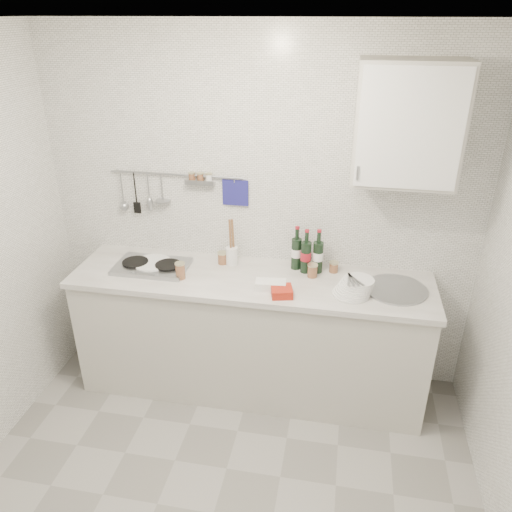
{
  "coord_description": "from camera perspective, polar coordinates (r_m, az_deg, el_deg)",
  "views": [
    {
      "loc": [
        0.58,
        -1.79,
        2.54
      ],
      "look_at": [
        0.07,
        0.9,
        1.18
      ],
      "focal_mm": 35.0,
      "sensor_mm": 36.0,
      "label": 1
    }
  ],
  "objects": [
    {
      "name": "wine_bottles",
      "position": [
        3.39,
        5.83,
        0.67
      ],
      "size": [
        0.22,
        0.11,
        0.31
      ],
      "rotation": [
        0.0,
        0.0,
        -0.18
      ],
      "color": "black",
      "rests_on": "counter"
    },
    {
      "name": "strawberry_punnet",
      "position": [
        3.14,
        2.95,
        -4.08
      ],
      "size": [
        0.16,
        0.16,
        0.05
      ],
      "primitive_type": "cube",
      "rotation": [
        0.0,
        0.0,
        0.24
      ],
      "color": "#B52814",
      "rests_on": "counter"
    },
    {
      "name": "utensil_crock",
      "position": [
        3.5,
        -2.78,
        0.29
      ],
      "size": [
        0.08,
        0.08,
        0.35
      ],
      "rotation": [
        0.0,
        0.0,
        0.06
      ],
      "color": "white",
      "rests_on": "counter"
    },
    {
      "name": "jar_d",
      "position": [
        3.35,
        -8.65,
        -1.66
      ],
      "size": [
        0.07,
        0.07,
        0.12
      ],
      "rotation": [
        0.0,
        0.0,
        0.26
      ],
      "color": "brown",
      "rests_on": "counter"
    },
    {
      "name": "back_wall",
      "position": [
        3.49,
        0.31,
        4.68
      ],
      "size": [
        3.0,
        0.02,
        2.5
      ],
      "primitive_type": "cube",
      "color": "silver",
      "rests_on": "floor"
    },
    {
      "name": "butter_dish",
      "position": [
        3.21,
        1.69,
        -3.35
      ],
      "size": [
        0.2,
        0.12,
        0.06
      ],
      "primitive_type": "cube",
      "rotation": [
        0.0,
        0.0,
        0.1
      ],
      "color": "white",
      "rests_on": "counter"
    },
    {
      "name": "jar_b",
      "position": [
        3.45,
        8.88,
        -1.24
      ],
      "size": [
        0.06,
        0.06,
        0.07
      ],
      "rotation": [
        0.0,
        0.0,
        -0.14
      ],
      "color": "brown",
      "rests_on": "counter"
    },
    {
      "name": "jar_a",
      "position": [
        3.53,
        -3.86,
        -0.21
      ],
      "size": [
        0.07,
        0.07,
        0.09
      ],
      "rotation": [
        0.0,
        0.0,
        0.38
      ],
      "color": "brown",
      "rests_on": "counter"
    },
    {
      "name": "jar_c",
      "position": [
        3.36,
        6.46,
        -1.65
      ],
      "size": [
        0.07,
        0.07,
        0.09
      ],
      "rotation": [
        0.0,
        0.0,
        0.07
      ],
      "color": "brown",
      "rests_on": "counter"
    },
    {
      "name": "counter",
      "position": [
        3.62,
        -0.48,
        -9.19
      ],
      "size": [
        2.44,
        0.64,
        0.96
      ],
      "color": "#B4B0A6",
      "rests_on": "floor"
    },
    {
      "name": "wall_rail",
      "position": [
        3.54,
        -9.4,
        7.72
      ],
      "size": [
        0.98,
        0.09,
        0.34
      ],
      "color": "#93969B",
      "rests_on": "back_wall"
    },
    {
      "name": "wall_cabinet",
      "position": [
        3.08,
        16.94,
        14.28
      ],
      "size": [
        0.6,
        0.38,
        0.7
      ],
      "color": "#B4B0A6",
      "rests_on": "back_wall"
    },
    {
      "name": "ceiling",
      "position": [
        1.88,
        -8.04,
        25.01
      ],
      "size": [
        3.0,
        3.0,
        0.0
      ],
      "primitive_type": "plane",
      "rotation": [
        3.14,
        0.0,
        0.0
      ],
      "color": "silver",
      "rests_on": "back_wall"
    },
    {
      "name": "plate_stack_hob",
      "position": [
        3.56,
        -11.86,
        -0.96
      ],
      "size": [
        0.28,
        0.27,
        0.04
      ],
      "rotation": [
        0.0,
        0.0,
        0.18
      ],
      "color": "#5367BE",
      "rests_on": "counter"
    },
    {
      "name": "plate_stack_sink",
      "position": [
        3.2,
        11.2,
        -3.51
      ],
      "size": [
        0.26,
        0.24,
        0.11
      ],
      "rotation": [
        0.0,
        0.0,
        0.32
      ],
      "color": "white",
      "rests_on": "counter"
    }
  ]
}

